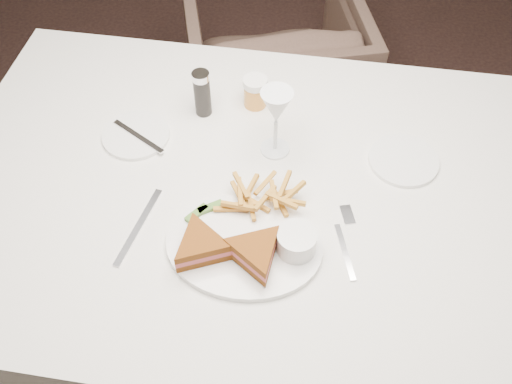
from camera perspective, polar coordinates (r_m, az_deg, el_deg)
name	(u,v)px	position (r m, az deg, el deg)	size (l,w,h in m)	color
ground	(245,330)	(1.91, -1.15, -13.63)	(5.00, 5.00, 0.00)	black
table	(258,274)	(1.57, 0.21, -8.20)	(1.43, 0.95, 0.75)	silver
chair_far	(273,58)	(2.26, 1.74, 13.22)	(0.64, 0.60, 0.66)	#4C382E
table_setting	(252,196)	(1.20, -0.43, -0.45)	(0.79, 0.60, 0.18)	white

